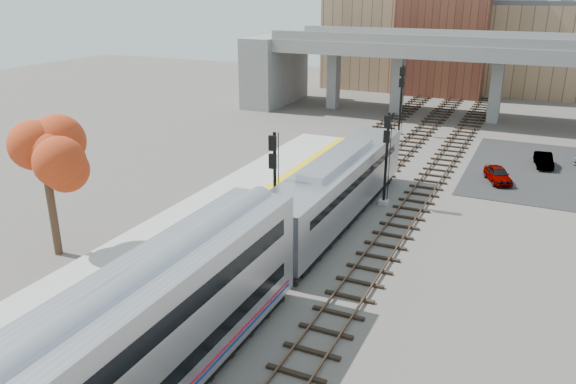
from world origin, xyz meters
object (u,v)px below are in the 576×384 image
Objects in this scene: signal_mast_near at (274,191)px; car_a at (498,174)px; tree at (45,160)px; signal_mast_far at (401,101)px; car_b at (544,160)px; locomotive at (337,186)px; signal_mast_mid at (386,162)px.

signal_mast_near is 1.87× the size of car_a.
signal_mast_far is at bearing 73.58° from tree.
tree is at bearing -106.42° from signal_mast_far.
signal_mast_far is 1.97× the size of car_a.
signal_mast_near is at bearing -130.41° from car_b.
locomotive is 21.49m from car_b.
tree is 31.96m from car_a.
signal_mast_mid reaches higher than car_a.
signal_mast_mid reaches higher than car_b.
locomotive is 5.48× the size of car_b.
signal_mast_mid is 10.90m from car_a.
car_a is (6.67, 8.28, -2.42)m from signal_mast_mid.
signal_mast_mid is at bearing -151.69° from car_a.
signal_mast_far is at bearing 109.63° from car_a.
car_b is (9.73, 14.02, -2.45)m from signal_mast_mid.
signal_mast_far is at bearing 95.01° from locomotive.
signal_mast_near is at bearing -115.28° from signal_mast_mid.
car_a is (21.14, 23.47, -4.86)m from tree.
signal_mast_mid is 20.46m from signal_mast_far.
tree is 38.25m from car_b.
signal_mast_near is 28.72m from signal_mast_far.
car_a is at bearing 47.98° from tree.
car_a is at bearing 54.59° from locomotive.
signal_mast_far is 36.78m from tree.
tree is at bearing -147.91° from signal_mast_near.
signal_mast_far is 15.34m from car_b.
locomotive is 2.97× the size of signal_mast_mid.
tree is (-14.48, -15.19, 2.44)m from signal_mast_mid.
locomotive is at bearing -117.09° from signal_mast_mid.
car_a reaches higher than car_b.
signal_mast_near is at bearing -145.26° from car_a.
signal_mast_far is (0.00, 28.72, 0.22)m from signal_mast_near.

